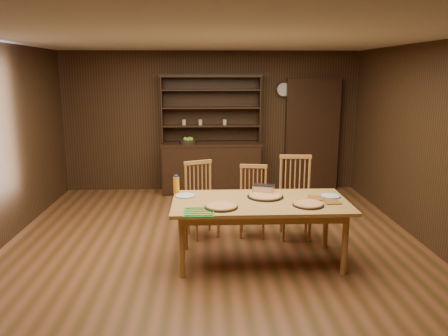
{
  "coord_description": "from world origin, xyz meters",
  "views": [
    {
      "loc": [
        -0.1,
        -5.21,
        2.22
      ],
      "look_at": [
        0.14,
        0.4,
        0.98
      ],
      "focal_mm": 35.0,
      "sensor_mm": 36.0,
      "label": 1
    }
  ],
  "objects_px": {
    "chair_right": "(295,194)",
    "juice_bottle": "(176,185)",
    "china_hutch": "(211,161)",
    "chair_center": "(253,198)",
    "chair_left": "(201,196)",
    "dining_table": "(260,207)"
  },
  "relations": [
    {
      "from": "chair_right",
      "to": "juice_bottle",
      "type": "relative_size",
      "value": 4.82
    },
    {
      "from": "china_hutch",
      "to": "chair_center",
      "type": "relative_size",
      "value": 2.24
    },
    {
      "from": "china_hutch",
      "to": "juice_bottle",
      "type": "distance_m",
      "value": 2.79
    },
    {
      "from": "chair_left",
      "to": "juice_bottle",
      "type": "bearing_deg",
      "value": -141.27
    },
    {
      "from": "china_hutch",
      "to": "chair_center",
      "type": "xyz_separation_m",
      "value": [
        0.54,
        -2.2,
        -0.08
      ]
    },
    {
      "from": "dining_table",
      "to": "chair_right",
      "type": "relative_size",
      "value": 1.84
    },
    {
      "from": "china_hutch",
      "to": "chair_center",
      "type": "bearing_deg",
      "value": -76.16
    },
    {
      "from": "chair_center",
      "to": "dining_table",
      "type": "bearing_deg",
      "value": -82.44
    },
    {
      "from": "dining_table",
      "to": "chair_left",
      "type": "distance_m",
      "value": 1.17
    },
    {
      "from": "chair_center",
      "to": "china_hutch",
      "type": "bearing_deg",
      "value": 112.28
    },
    {
      "from": "chair_right",
      "to": "chair_center",
      "type": "bearing_deg",
      "value": 177.23
    },
    {
      "from": "china_hutch",
      "to": "chair_left",
      "type": "bearing_deg",
      "value": -94.59
    },
    {
      "from": "china_hutch",
      "to": "dining_table",
      "type": "xyz_separation_m",
      "value": [
        0.53,
        -3.11,
        0.08
      ]
    },
    {
      "from": "chair_left",
      "to": "chair_center",
      "type": "bearing_deg",
      "value": -24.13
    },
    {
      "from": "juice_bottle",
      "to": "chair_right",
      "type": "bearing_deg",
      "value": 16.34
    },
    {
      "from": "chair_left",
      "to": "chair_right",
      "type": "relative_size",
      "value": 0.93
    },
    {
      "from": "dining_table",
      "to": "chair_center",
      "type": "relative_size",
      "value": 2.11
    },
    {
      "from": "chair_center",
      "to": "chair_right",
      "type": "relative_size",
      "value": 0.87
    },
    {
      "from": "juice_bottle",
      "to": "chair_center",
      "type": "bearing_deg",
      "value": 28.03
    },
    {
      "from": "dining_table",
      "to": "chair_right",
      "type": "xyz_separation_m",
      "value": [
        0.59,
        0.84,
        -0.08
      ]
    },
    {
      "from": "chair_left",
      "to": "dining_table",
      "type": "bearing_deg",
      "value": -75.93
    },
    {
      "from": "dining_table",
      "to": "juice_bottle",
      "type": "bearing_deg",
      "value": 159.4
    }
  ]
}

